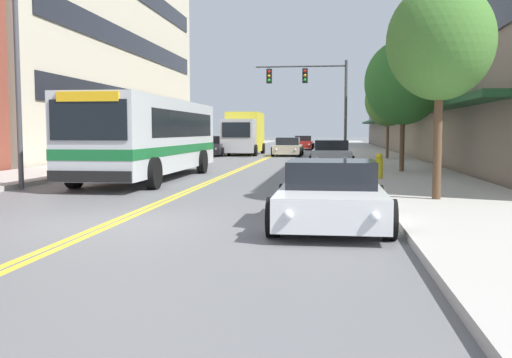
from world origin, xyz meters
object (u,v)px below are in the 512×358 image
at_px(street_tree_right_far, 388,101).
at_px(car_beige_parked_left_far, 172,152).
at_px(city_bus, 151,135).
at_px(car_white_parked_right_foreground, 331,195).
at_px(street_lamp_left_near, 23,37).
at_px(car_red_moving_lead, 303,143).
at_px(traffic_signal_mast, 314,89).
at_px(box_truck, 244,133).
at_px(street_tree_right_mid, 403,83).
at_px(car_charcoal_parked_left_near, 213,147).
at_px(street_tree_right_near, 440,42).
at_px(car_silver_parked_right_mid, 332,155).
at_px(fire_hydrant, 379,166).
at_px(car_champagne_moving_second, 288,147).

bearing_deg(street_tree_right_far, car_beige_parked_left_far, -157.00).
distance_m(city_bus, car_white_parked_right_foreground, 12.16).
xyz_separation_m(street_lamp_left_near, street_tree_right_far, (12.81, 19.14, -1.00)).
height_order(car_red_moving_lead, traffic_signal_mast, traffic_signal_mast).
bearing_deg(street_lamp_left_near, box_truck, 84.18).
xyz_separation_m(car_red_moving_lead, street_tree_right_mid, (5.57, -32.59, 3.16)).
bearing_deg(car_white_parked_right_foreground, car_charcoal_parked_left_near, 105.79).
distance_m(car_red_moving_lead, street_tree_right_near, 42.83).
height_order(car_beige_parked_left_far, car_white_parked_right_foreground, car_beige_parked_left_far).
bearing_deg(street_lamp_left_near, street_tree_right_mid, 31.36).
bearing_deg(street_tree_right_near, street_tree_right_far, 87.58).
bearing_deg(street_tree_right_near, car_silver_parked_right_mid, 99.97).
height_order(car_red_moving_lead, street_tree_right_far, street_tree_right_far).
distance_m(car_silver_parked_right_mid, fire_hydrant, 8.31).
relative_size(car_champagne_moving_second, street_lamp_left_near, 0.55).
bearing_deg(car_red_moving_lead, city_bus, -96.54).
relative_size(car_silver_parked_right_mid, street_lamp_left_near, 0.53).
height_order(car_charcoal_parked_left_near, traffic_signal_mast, traffic_signal_mast).
height_order(traffic_signal_mast, street_tree_right_mid, traffic_signal_mast).
xyz_separation_m(city_bus, box_truck, (0.14, 22.44, -0.02)).
xyz_separation_m(car_red_moving_lead, street_lamp_left_near, (-6.68, -40.06, 4.03)).
height_order(box_truck, street_tree_right_near, street_tree_right_near).
height_order(car_champagne_moving_second, street_tree_right_near, street_tree_right_near).
distance_m(traffic_signal_mast, street_tree_right_mid, 13.60).
relative_size(box_truck, traffic_signal_mast, 1.09).
relative_size(city_bus, traffic_signal_mast, 1.77).
distance_m(box_truck, street_tree_right_near, 30.61).
relative_size(car_charcoal_parked_left_near, car_silver_parked_right_mid, 1.05).
bearing_deg(fire_hydrant, car_beige_parked_left_far, 135.51).
xyz_separation_m(car_white_parked_right_foreground, street_lamp_left_near, (-9.34, 5.71, 4.07)).
relative_size(car_beige_parked_left_far, street_tree_right_mid, 0.77).
xyz_separation_m(car_charcoal_parked_left_near, fire_hydrant, (10.22, -20.66, -0.07)).
relative_size(car_champagne_moving_second, fire_hydrant, 4.94).
bearing_deg(street_tree_right_near, box_truck, 107.49).
bearing_deg(street_tree_right_mid, traffic_signal_mast, 107.05).
distance_m(street_tree_right_near, fire_hydrant, 7.02).
bearing_deg(traffic_signal_mast, box_truck, 131.22).
xyz_separation_m(city_bus, car_silver_parked_right_mid, (6.80, 7.59, -1.04)).
height_order(car_red_moving_lead, fire_hydrant, car_red_moving_lead).
height_order(city_bus, car_charcoal_parked_left_near, city_bus).
xyz_separation_m(car_white_parked_right_foreground, car_red_moving_lead, (-2.66, 45.77, 0.04)).
xyz_separation_m(car_charcoal_parked_left_near, box_truck, (1.91, 2.34, 0.99)).
distance_m(car_champagne_moving_second, box_truck, 4.02).
bearing_deg(street_lamp_left_near, street_tree_right_near, -11.05).
relative_size(car_white_parked_right_foreground, street_lamp_left_near, 0.52).
xyz_separation_m(car_silver_parked_right_mid, street_lamp_left_near, (-9.40, -11.93, 4.02)).
bearing_deg(box_truck, street_lamp_left_near, -95.82).
distance_m(car_red_moving_lead, street_tree_right_mid, 33.21).
distance_m(car_red_moving_lead, car_champagne_moving_second, 14.91).
bearing_deg(traffic_signal_mast, car_red_moving_lead, 94.65).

